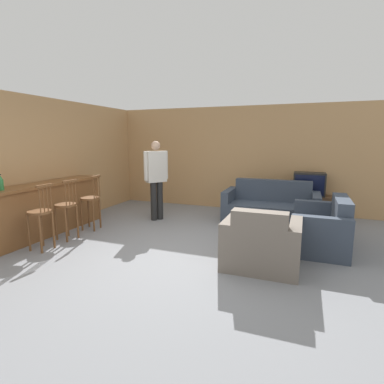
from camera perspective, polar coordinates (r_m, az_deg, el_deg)
ground_plane at (r=4.71m, az=-2.37°, el=-12.22°), size 24.00×24.00×0.00m
wall_back at (r=7.79m, az=7.98°, el=6.34°), size 9.40×0.08×2.60m
wall_left at (r=7.22m, az=-21.94°, el=5.44°), size 0.08×8.57×2.60m
bar_counter at (r=6.25m, az=-26.62°, el=-2.96°), size 0.55×2.72×0.98m
bar_chair_near at (r=5.41m, az=-26.88°, el=-4.23°), size 0.37×0.37×1.09m
bar_chair_mid at (r=5.79m, az=-22.80°, el=-3.05°), size 0.40×0.40×1.09m
bar_chair_far at (r=6.27m, az=-18.68°, el=-1.84°), size 0.42×0.42×1.09m
couch_far at (r=6.68m, az=14.74°, el=-3.03°), size 1.96×0.92×0.90m
armchair_near at (r=4.36m, az=13.08°, el=-9.91°), size 1.04×0.87×0.88m
loveseat_right at (r=5.43m, az=23.53°, el=-6.56°), size 0.84×1.36×0.86m
coffee_table at (r=5.52m, az=12.18°, el=-5.45°), size 0.51×0.86×0.40m
tv_unit at (r=7.37m, az=21.18°, el=-2.58°), size 1.08×0.45×0.53m
tv at (r=7.27m, az=21.43°, el=1.44°), size 0.68×0.44×0.52m
bottle at (r=5.62m, az=-32.60°, el=1.45°), size 0.07×0.07×0.26m
book_on_table at (r=5.71m, az=11.67°, el=-4.04°), size 0.17×0.16×0.03m
person_by_window at (r=6.64m, az=-6.82°, el=3.08°), size 0.40×0.48×1.75m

